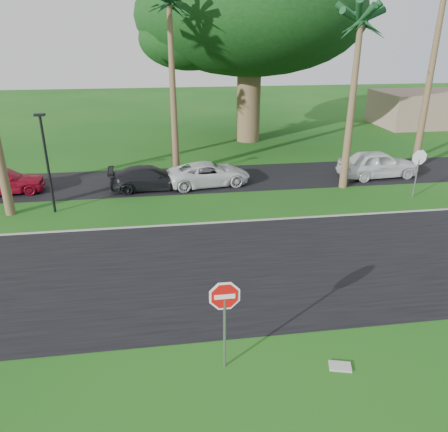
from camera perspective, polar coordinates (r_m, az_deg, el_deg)
name	(u,v)px	position (r m, az deg, el deg)	size (l,w,h in m)	color
ground	(195,302)	(14.12, -3.76, -11.09)	(120.00, 120.00, 0.00)	#124912
road	(191,270)	(15.82, -4.36, -7.06)	(120.00, 8.00, 0.02)	black
parking_strip	(178,180)	(25.46, -6.09, 4.67)	(120.00, 5.00, 0.02)	black
curb	(184,224)	(19.43, -5.23, -1.11)	(120.00, 0.12, 0.06)	gray
stop_sign_near	(225,308)	(10.70, 0.08, -11.88)	(1.05, 0.07, 2.62)	gray
stop_sign_far	(418,164)	(24.26, 24.05, 6.25)	(1.05, 0.07, 2.62)	gray
palm_center	(169,7)	(25.76, -7.18, 25.51)	(5.00, 5.00, 10.50)	brown
palm_right_near	(360,26)	(23.81, 17.40, 22.62)	(5.00, 5.00, 9.50)	brown
canopy_tree	(250,17)	(34.40, 3.46, 24.53)	(16.50, 16.50, 13.12)	brown
streetlight_right	(46,158)	(21.52, -22.17, 7.07)	(0.45, 0.25, 4.64)	black
building_far	(432,108)	(45.57, 25.49, 12.60)	(10.00, 6.00, 3.00)	gray
car_red	(2,181)	(25.70, -26.99, 4.09)	(1.68, 4.19, 1.43)	maroon
car_dark	(150,178)	(23.99, -9.65, 4.90)	(1.77, 4.35, 1.26)	black
car_minivan	(209,174)	(24.34, -2.01, 5.49)	(2.11, 4.59, 1.27)	silver
car_pickup	(378,164)	(27.23, 19.46, 6.41)	(1.87, 4.65, 1.59)	silver
utility_slab	(340,366)	(12.11, 14.92, -18.45)	(0.55, 0.35, 0.06)	#A5A49D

